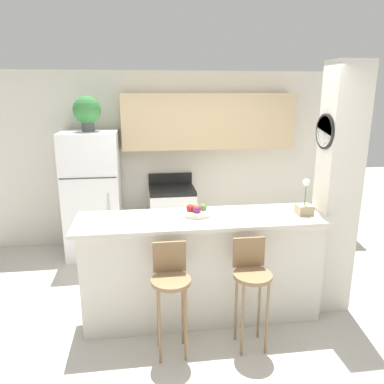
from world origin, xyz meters
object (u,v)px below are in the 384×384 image
(bar_stool_left, at_px, (171,283))
(bar_stool_right, at_px, (251,277))
(fruit_bowl, at_px, (196,211))
(stove_range, at_px, (172,217))
(orchid_vase, at_px, (304,206))
(potted_plant_on_fridge, at_px, (87,111))
(trash_bin, at_px, (138,245))
(refrigerator, at_px, (93,195))

(bar_stool_left, xyz_separation_m, bar_stool_right, (0.72, 0.00, 0.00))
(bar_stool_left, xyz_separation_m, fruit_bowl, (0.31, 0.58, 0.44))
(stove_range, height_order, orchid_vase, orchid_vase)
(potted_plant_on_fridge, distance_m, trash_bin, 1.93)
(trash_bin, bearing_deg, fruit_bowl, -66.83)
(stove_range, xyz_separation_m, potted_plant_on_fridge, (-1.11, -0.07, 1.55))
(stove_range, xyz_separation_m, orchid_vase, (1.17, -1.87, 0.70))
(potted_plant_on_fridge, relative_size, trash_bin, 1.22)
(fruit_bowl, height_order, trash_bin, fruit_bowl)
(refrigerator, height_order, bar_stool_right, refrigerator)
(bar_stool_right, height_order, orchid_vase, orchid_vase)
(stove_range, bearing_deg, refrigerator, -176.14)
(refrigerator, xyz_separation_m, potted_plant_on_fridge, (-0.00, 0.00, 1.14))
(potted_plant_on_fridge, xyz_separation_m, orchid_vase, (2.28, -1.79, -0.85))
(stove_range, xyz_separation_m, fruit_bowl, (0.10, -1.76, 0.66))
(bar_stool_right, bearing_deg, fruit_bowl, 124.87)
(stove_range, height_order, bar_stool_right, stove_range)
(potted_plant_on_fridge, bearing_deg, bar_stool_left, -68.36)
(bar_stool_left, distance_m, orchid_vase, 1.54)
(refrigerator, distance_m, trash_bin, 0.94)
(refrigerator, distance_m, stove_range, 1.19)
(fruit_bowl, bearing_deg, bar_stool_left, -117.94)
(refrigerator, height_order, orchid_vase, refrigerator)
(refrigerator, xyz_separation_m, stove_range, (1.11, 0.07, -0.41))
(bar_stool_right, relative_size, orchid_vase, 2.79)
(stove_range, xyz_separation_m, bar_stool_left, (-0.21, -2.34, 0.21))
(stove_range, distance_m, fruit_bowl, 1.88)
(refrigerator, relative_size, trash_bin, 4.60)
(bar_stool_right, bearing_deg, trash_bin, 116.84)
(refrigerator, relative_size, potted_plant_on_fridge, 3.77)
(bar_stool_left, bearing_deg, fruit_bowl, 62.06)
(bar_stool_right, relative_size, fruit_bowl, 3.53)
(potted_plant_on_fridge, bearing_deg, bar_stool_right, -54.52)
(bar_stool_left, bearing_deg, refrigerator, 111.64)
(orchid_vase, xyz_separation_m, trash_bin, (-1.68, 1.54, -0.98))
(stove_range, bearing_deg, orchid_vase, -57.97)
(bar_stool_left, bearing_deg, potted_plant_on_fridge, 111.64)
(bar_stool_left, relative_size, bar_stool_right, 1.00)
(refrigerator, distance_m, potted_plant_on_fridge, 1.14)
(stove_range, height_order, bar_stool_left, stove_range)
(bar_stool_left, xyz_separation_m, trash_bin, (-0.30, 2.01, -0.49))
(orchid_vase, height_order, trash_bin, orchid_vase)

